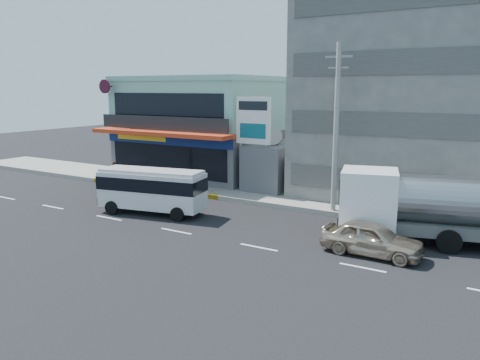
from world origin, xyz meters
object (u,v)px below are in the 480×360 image
billboard (253,126)px  utility_pole_near (336,129)px  motorcycle_rider (116,184)px  satellite_dish (272,144)px  tanker_truck (427,206)px  shop_building (204,130)px  sedan (372,238)px  minibus (152,187)px  concrete_building (434,95)px

billboard → utility_pole_near: (6.50, -1.80, 0.22)m
motorcycle_rider → satellite_dish: bearing=35.6°
billboard → tanker_truck: bearing=-20.1°
shop_building → tanker_truck: bearing=-25.1°
billboard → sedan: (10.37, -7.44, -4.15)m
satellite_dish → motorcycle_rider: size_ratio=0.63×
motorcycle_rider → utility_pole_near: bearing=10.7°
billboard → minibus: billboard is taller
satellite_dish → motorcycle_rider: satellite_dish is taller
shop_building → billboard: bearing=-32.3°
satellite_dish → utility_pole_near: 7.17m
utility_pole_near → shop_building: bearing=154.9°
utility_pole_near → sedan: utility_pole_near is taller
utility_pole_near → motorcycle_rider: utility_pole_near is taller
utility_pole_near → sedan: size_ratio=2.20×
shop_building → satellite_dish: (8.00, -2.95, -0.42)m
shop_building → tanker_truck: (19.63, -9.18, -2.12)m
billboard → tanker_truck: billboard is taller
tanker_truck → concrete_building: bearing=99.1°
shop_building → motorcycle_rider: bearing=-96.0°
satellite_dish → tanker_truck: size_ratio=0.16×
utility_pole_near → billboard: bearing=164.5°
tanker_truck → billboard: bearing=159.9°
concrete_building → motorcycle_rider: (-18.99, -10.44, -6.22)m
sedan → minibus: bearing=89.9°
minibus → sedan: size_ratio=1.48×
shop_building → sedan: bearing=-34.3°
billboard → sedan: 13.42m
concrete_building → billboard: (-10.50, -5.80, -2.07)m
minibus → tanker_truck: size_ratio=0.73×
utility_pole_near → minibus: utility_pole_near is taller
billboard → utility_pole_near: size_ratio=0.69×
utility_pole_near → satellite_dish: bearing=149.0°
concrete_building → minibus: concrete_building is taller
concrete_building → sedan: size_ratio=3.52×
shop_building → motorcycle_rider: 9.97m
utility_pole_near → tanker_truck: 7.03m
billboard → utility_pole_near: 6.75m
satellite_dish → sedan: satellite_dish is taller
minibus → satellite_dish: bearing=68.7°
concrete_building → satellite_dish: (-10.00, -4.00, -3.42)m
billboard → shop_building: bearing=147.7°
satellite_dish → sedan: 13.80m
tanker_truck → sedan: bearing=-120.4°
satellite_dish → minibus: bearing=-111.3°
sedan → tanker_truck: 3.65m
minibus → shop_building: bearing=110.9°
billboard → motorcycle_rider: billboard is taller
shop_building → tanker_truck: shop_building is taller
concrete_building → shop_building: bearing=-176.6°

